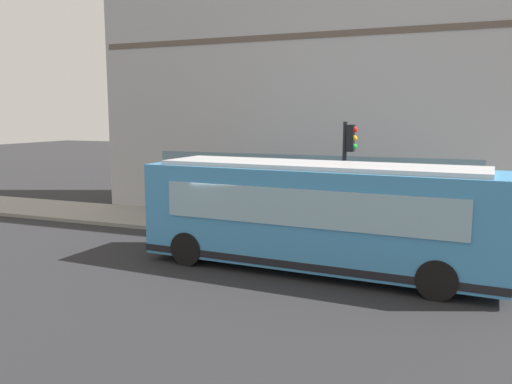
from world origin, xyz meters
TOP-DOWN VIEW (x-y plane):
  - ground at (0.00, 0.00)m, footprint 120.00×120.00m
  - sidewalk_curb at (4.41, 0.00)m, footprint 3.62×40.00m
  - building_corner at (9.38, 0.00)m, footprint 6.37×19.27m
  - city_bus_nearside at (-0.05, -2.15)m, footprint 3.09×10.16m
  - traffic_light_near_corner at (3.27, -2.34)m, footprint 0.32×0.49m
  - fire_hydrant at (5.02, -2.21)m, footprint 0.35×0.35m
  - pedestrian_by_light_pole at (3.89, -6.54)m, footprint 0.32×0.32m
  - pedestrian_walking_along_curb at (4.59, 4.76)m, footprint 0.32×0.32m
  - pedestrian_near_hydrant at (5.42, -0.86)m, footprint 0.32×0.32m
  - pedestrian_near_building_entrance at (3.24, 3.49)m, footprint 0.32×0.32m
  - newspaper_vending_box at (3.26, -4.70)m, footprint 0.44×0.42m

SIDE VIEW (x-z plane):
  - ground at x=0.00m, z-range 0.00..0.00m
  - sidewalk_curb at x=4.41m, z-range 0.00..0.15m
  - fire_hydrant at x=5.02m, z-range 0.14..0.88m
  - newspaper_vending_box at x=3.26m, z-range 0.15..1.05m
  - pedestrian_walking_along_curb at x=4.59m, z-range 0.26..1.85m
  - pedestrian_near_building_entrance at x=3.24m, z-range 0.27..1.88m
  - pedestrian_by_light_pole at x=3.89m, z-range 0.28..2.02m
  - pedestrian_near_hydrant at x=5.42m, z-range 0.29..2.06m
  - city_bus_nearside at x=-0.05m, z-range 0.02..3.09m
  - traffic_light_near_corner at x=3.27m, z-range 0.94..4.98m
  - building_corner at x=9.38m, z-range -0.01..13.64m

